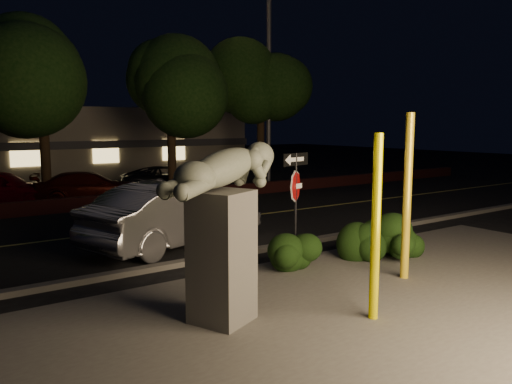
{
  "coord_description": "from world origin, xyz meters",
  "views": [
    {
      "loc": [
        -6.69,
        -6.7,
        3.06
      ],
      "look_at": [
        -0.54,
        2.14,
        1.6
      ],
      "focal_mm": 35.0,
      "sensor_mm": 36.0,
      "label": 1
    }
  ],
  "objects_px": {
    "yellow_pole_right": "(407,197)",
    "streetlight": "(264,54)",
    "sculpture": "(223,214)",
    "silver_sedan": "(176,214)",
    "yellow_pole_left": "(376,228)",
    "parked_car_red": "(0,188)",
    "parked_car_darkred": "(90,187)",
    "parked_car_dark": "(169,179)",
    "signpost": "(296,186)"
  },
  "relations": [
    {
      "from": "yellow_pole_right",
      "to": "streetlight",
      "type": "bearing_deg",
      "value": 65.3
    },
    {
      "from": "sculpture",
      "to": "silver_sedan",
      "type": "xyz_separation_m",
      "value": [
        1.57,
        4.93,
        -0.89
      ]
    },
    {
      "from": "yellow_pole_right",
      "to": "silver_sedan",
      "type": "bearing_deg",
      "value": 116.1
    },
    {
      "from": "yellow_pole_left",
      "to": "parked_car_red",
      "type": "bearing_deg",
      "value": 101.26
    },
    {
      "from": "silver_sedan",
      "to": "parked_car_darkred",
      "type": "relative_size",
      "value": 1.17
    },
    {
      "from": "streetlight",
      "to": "silver_sedan",
      "type": "height_order",
      "value": "streetlight"
    },
    {
      "from": "sculpture",
      "to": "parked_car_dark",
      "type": "xyz_separation_m",
      "value": [
        5.84,
        14.55,
        -1.12
      ]
    },
    {
      "from": "yellow_pole_right",
      "to": "yellow_pole_left",
      "type": "bearing_deg",
      "value": -152.68
    },
    {
      "from": "yellow_pole_left",
      "to": "parked_car_dark",
      "type": "bearing_deg",
      "value": 76.27
    },
    {
      "from": "signpost",
      "to": "parked_car_darkred",
      "type": "bearing_deg",
      "value": 81.65
    },
    {
      "from": "yellow_pole_left",
      "to": "sculpture",
      "type": "xyz_separation_m",
      "value": [
        -1.97,
        1.29,
        0.24
      ]
    },
    {
      "from": "parked_car_red",
      "to": "signpost",
      "type": "bearing_deg",
      "value": -137.47
    },
    {
      "from": "signpost",
      "to": "parked_car_darkred",
      "type": "relative_size",
      "value": 0.58
    },
    {
      "from": "yellow_pole_right",
      "to": "parked_car_darkred",
      "type": "xyz_separation_m",
      "value": [
        -2.22,
        13.48,
        -1.03
      ]
    },
    {
      "from": "streetlight",
      "to": "parked_car_dark",
      "type": "bearing_deg",
      "value": 169.44
    },
    {
      "from": "sculpture",
      "to": "silver_sedan",
      "type": "height_order",
      "value": "sculpture"
    },
    {
      "from": "streetlight",
      "to": "parked_car_dark",
      "type": "xyz_separation_m",
      "value": [
        -4.36,
        1.46,
        -5.78
      ]
    },
    {
      "from": "yellow_pole_right",
      "to": "parked_car_red",
      "type": "relative_size",
      "value": 0.82
    },
    {
      "from": "yellow_pole_right",
      "to": "parked_car_dark",
      "type": "distance_m",
      "value": 14.9
    },
    {
      "from": "streetlight",
      "to": "silver_sedan",
      "type": "relative_size",
      "value": 2.16
    },
    {
      "from": "signpost",
      "to": "silver_sedan",
      "type": "distance_m",
      "value": 3.58
    },
    {
      "from": "parked_car_dark",
      "to": "yellow_pole_right",
      "type": "bearing_deg",
      "value": -170.35
    },
    {
      "from": "signpost",
      "to": "parked_car_darkred",
      "type": "height_order",
      "value": "signpost"
    },
    {
      "from": "parked_car_darkred",
      "to": "parked_car_dark",
      "type": "bearing_deg",
      "value": -57.36
    },
    {
      "from": "parked_car_red",
      "to": "silver_sedan",
      "type": "bearing_deg",
      "value": -138.93
    },
    {
      "from": "parked_car_red",
      "to": "parked_car_dark",
      "type": "distance_m",
      "value": 7.0
    },
    {
      "from": "yellow_pole_right",
      "to": "sculpture",
      "type": "height_order",
      "value": "yellow_pole_right"
    },
    {
      "from": "sculpture",
      "to": "parked_car_red",
      "type": "xyz_separation_m",
      "value": [
        -1.16,
        14.42,
        -1.02
      ]
    },
    {
      "from": "silver_sedan",
      "to": "parked_car_red",
      "type": "distance_m",
      "value": 9.87
    },
    {
      "from": "parked_car_dark",
      "to": "sculpture",
      "type": "bearing_deg",
      "value": 174.58
    },
    {
      "from": "streetlight",
      "to": "parked_car_darkred",
      "type": "height_order",
      "value": "streetlight"
    },
    {
      "from": "parked_car_darkred",
      "to": "silver_sedan",
      "type": "bearing_deg",
      "value": -167.2
    },
    {
      "from": "signpost",
      "to": "parked_car_red",
      "type": "relative_size",
      "value": 0.61
    },
    {
      "from": "yellow_pole_right",
      "to": "streetlight",
      "type": "xyz_separation_m",
      "value": [
        6.12,
        13.3,
        4.72
      ]
    },
    {
      "from": "yellow_pole_right",
      "to": "signpost",
      "type": "height_order",
      "value": "yellow_pole_right"
    },
    {
      "from": "silver_sedan",
      "to": "parked_car_red",
      "type": "xyz_separation_m",
      "value": [
        -2.73,
        9.49,
        -0.13
      ]
    },
    {
      "from": "signpost",
      "to": "parked_car_dark",
      "type": "xyz_separation_m",
      "value": [
        3.0,
        12.83,
        -1.16
      ]
    },
    {
      "from": "parked_car_red",
      "to": "yellow_pole_left",
      "type": "bearing_deg",
      "value": -143.7
    },
    {
      "from": "yellow_pole_left",
      "to": "parked_car_red",
      "type": "relative_size",
      "value": 0.73
    },
    {
      "from": "parked_car_darkred",
      "to": "parked_car_red",
      "type": "bearing_deg",
      "value": 84.01
    },
    {
      "from": "streetlight",
      "to": "parked_car_red",
      "type": "xyz_separation_m",
      "value": [
        -11.36,
        1.33,
        -5.68
      ]
    },
    {
      "from": "parked_car_red",
      "to": "parked_car_darkred",
      "type": "bearing_deg",
      "value": -85.76
    },
    {
      "from": "signpost",
      "to": "parked_car_dark",
      "type": "height_order",
      "value": "signpost"
    },
    {
      "from": "sculpture",
      "to": "parked_car_dark",
      "type": "distance_m",
      "value": 15.72
    },
    {
      "from": "yellow_pole_left",
      "to": "parked_car_darkred",
      "type": "distance_m",
      "value": 14.59
    },
    {
      "from": "yellow_pole_left",
      "to": "sculpture",
      "type": "height_order",
      "value": "yellow_pole_left"
    },
    {
      "from": "yellow_pole_left",
      "to": "signpost",
      "type": "bearing_deg",
      "value": 73.88
    },
    {
      "from": "yellow_pole_left",
      "to": "parked_car_dark",
      "type": "xyz_separation_m",
      "value": [
        3.87,
        15.85,
        -0.88
      ]
    },
    {
      "from": "silver_sedan",
      "to": "signpost",
      "type": "bearing_deg",
      "value": -176.6
    },
    {
      "from": "parked_car_red",
      "to": "parked_car_dark",
      "type": "relative_size",
      "value": 0.95
    }
  ]
}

